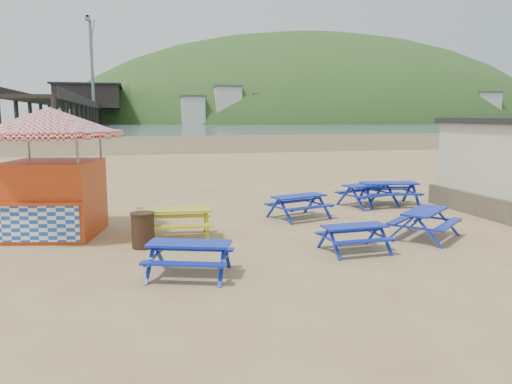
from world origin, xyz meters
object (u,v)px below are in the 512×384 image
object	(u,v)px
picnic_table_blue_b	(368,195)
picnic_table_yellow	(174,224)
litter_bin	(143,230)
picnic_table_blue_a	(299,207)
ice_cream_kiosk	(52,156)

from	to	relation	value
picnic_table_blue_b	picnic_table_yellow	world-z (taller)	picnic_table_yellow
litter_bin	picnic_table_blue_a	bearing A→B (deg)	26.62
picnic_table_blue_b	litter_bin	size ratio (longest dim) A/B	2.53
picnic_table_blue_b	picnic_table_yellow	distance (m)	7.90
picnic_table_blue_b	picnic_table_yellow	xyz separation A→B (m)	(-7.21, -3.23, 0.01)
picnic_table_blue_a	ice_cream_kiosk	xyz separation A→B (m)	(-7.15, -0.53, 1.80)
picnic_table_blue_b	ice_cream_kiosk	xyz separation A→B (m)	(-10.28, -1.98, 1.77)
picnic_table_blue_a	ice_cream_kiosk	size ratio (longest dim) A/B	0.46
picnic_table_yellow	litter_bin	size ratio (longest dim) A/B	2.37
ice_cream_kiosk	litter_bin	xyz separation A→B (m)	(2.26, -1.92, -1.72)
ice_cream_kiosk	picnic_table_blue_b	bearing A→B (deg)	23.51
picnic_table_blue_a	picnic_table_yellow	size ratio (longest dim) A/B	1.01
picnic_table_blue_a	picnic_table_blue_b	world-z (taller)	picnic_table_blue_b
picnic_table_yellow	litter_bin	xyz separation A→B (m)	(-0.81, -0.66, 0.04)
picnic_table_yellow	litter_bin	world-z (taller)	litter_bin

